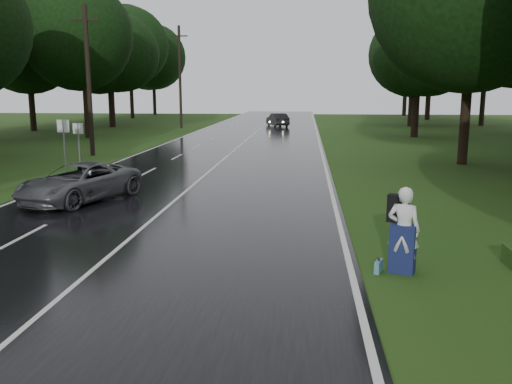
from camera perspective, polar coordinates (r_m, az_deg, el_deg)
ground at (r=13.32m, az=-15.95°, el=-7.28°), size 160.00×160.00×0.00m
road at (r=32.38m, az=-3.20°, el=3.65°), size 12.00×140.00×0.04m
lane_center at (r=32.38m, az=-3.20°, el=3.69°), size 0.12×140.00×0.01m
grey_car at (r=20.58m, az=-18.24°, el=0.98°), size 3.84×5.40×1.37m
far_car at (r=60.09m, az=2.29°, el=7.65°), size 2.87×4.63×1.44m
hitchhiker at (r=12.41m, az=15.31°, el=-4.21°), size 0.84×0.81×1.96m
suitcase at (r=12.48m, az=12.86°, el=-7.69°), size 0.25×0.41×0.28m
utility_pole_mid at (r=35.21m, az=-16.90°, el=3.74°), size 1.80×0.28×9.04m
utility_pole_far at (r=58.38m, az=-7.92°, el=6.72°), size 1.80×0.28×10.57m
road_sign_a at (r=28.60m, az=-19.48°, el=2.05°), size 0.62×0.10×2.58m
road_sign_b at (r=30.16m, az=-18.12°, el=2.56°), size 0.55×0.10×2.31m
tree_left_e at (r=48.22m, az=-17.26°, el=5.50°), size 9.68×9.68×15.13m
tree_left_f at (r=61.74m, az=-14.94°, el=6.68°), size 9.17×9.17×14.33m
tree_right_d at (r=31.81m, az=20.96°, el=2.78°), size 9.86×9.86×15.41m
tree_right_e at (r=48.94m, az=16.40°, el=5.62°), size 8.14×8.14×12.72m
tree_right_f at (r=63.10m, az=16.02°, el=6.71°), size 8.64×8.64×13.51m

